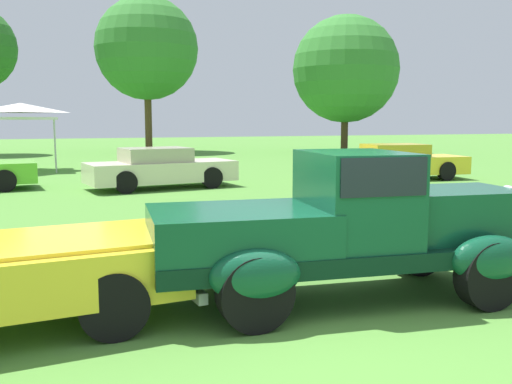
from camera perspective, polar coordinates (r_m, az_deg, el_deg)
The scene contains 7 objects.
ground_plane at distance 6.06m, azimuth 7.92°, elevation -12.63°, with size 120.00×120.00×0.00m, color #4C8433.
feature_pickup_truck at distance 6.56m, azimuth 9.23°, elevation -3.28°, with size 4.57×2.14×1.70m.
show_car_cream at distance 17.31m, azimuth -9.58°, elevation 2.36°, with size 4.59×2.33×1.22m.
show_car_yellow at distance 20.20m, azimuth 14.12°, elevation 2.93°, with size 4.68×2.15×1.22m.
canopy_tent_left_field at distance 24.57m, azimuth -22.56°, elevation 7.59°, with size 2.73×2.73×2.71m.
treeline_center at distance 36.96m, azimuth -10.92°, elevation 13.96°, with size 6.37×6.37×9.63m.
treeline_mid_right at distance 36.38m, azimuth 8.99°, elevation 12.07°, with size 6.59×6.59×8.44m.
Camera 1 is at (-2.70, -5.02, 2.06)m, focal length 39.83 mm.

